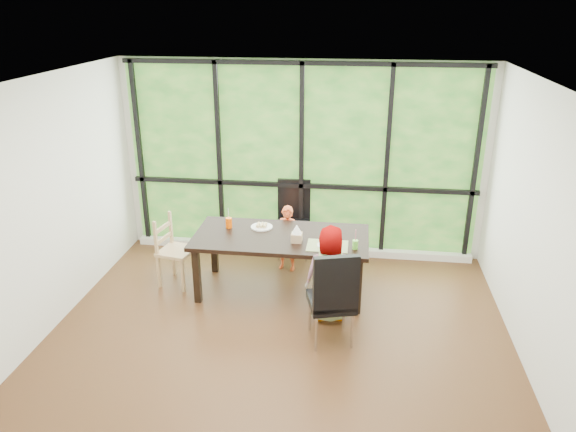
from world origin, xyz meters
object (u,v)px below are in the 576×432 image
Objects in this scene: plate_far at (262,227)px; orange_cup at (229,223)px; child_older at (329,274)px; child_toddler at (288,238)px; dining_table at (281,263)px; plate_near at (327,245)px; chair_end_beech at (177,251)px; tissue_box at (297,238)px; chair_window_leather at (293,220)px; chair_interior_leather at (331,295)px; green_cup at (355,245)px.

orange_cup is at bearing -172.62° from plate_far.
plate_far is at bearing 7.38° from orange_cup.
child_older reaches higher than orange_cup.
child_toddler is 3.29× the size of plate_far.
plate_near is (0.58, -0.22, 0.38)m from dining_table.
chair_end_beech is 1.95m from plate_near.
child_toddler is 0.86m from tissue_box.
plate_far reaches higher than dining_table.
dining_table is at bearing -13.45° from orange_cup.
tissue_box is at bearing -84.78° from chair_window_leather.
orange_cup is (-1.26, 0.38, 0.06)m from plate_near.
chair_interior_leather is at bearing -105.08° from chair_end_beech.
green_cup is (0.90, -0.86, 0.35)m from child_toddler.
chair_end_beech is 1.46m from child_toddler.
child_older is 0.39m from plate_near.
tissue_box is (-0.69, 0.11, 0.00)m from green_cup.
green_cup reaches higher than dining_table.
child_toddler is (-0.67, 1.58, -0.09)m from chair_interior_leather.
child_older is 4.14× the size of plate_far.
child_older is at bearing -82.31° from plate_near.
child_toddler is at bearing 54.74° from plate_far.
chair_end_beech reaches higher than plate_near.
child_toddler is 0.80× the size of child_older.
dining_table is 1.87× the size of child_older.
plate_near is 0.32m from green_cup.
chair_interior_leather reaches higher than green_cup.
plate_far is at bearing 158.03° from green_cup.
orange_cup reaches higher than green_cup.
chair_interior_leather is 1.20× the size of chair_end_beech.
chair_interior_leather is at bearing -55.53° from dining_table.
tissue_box is (0.48, -0.37, 0.05)m from plate_far.
chair_window_leather is 1.00× the size of chair_interior_leather.
chair_window_leather reaches higher than plate_far.
chair_interior_leather is (0.67, -0.98, 0.17)m from dining_table.
child_toddler is at bearing 105.57° from tissue_box.
plate_near is at bearing -27.17° from plate_far.
plate_near is 1.31m from orange_cup.
chair_end_beech is (-1.34, 0.02, 0.08)m from dining_table.
chair_end_beech reaches higher than plate_far.
chair_interior_leather is 4.56× the size of plate_near.
dining_table is 8.88× the size of plate_near.
child_toddler is at bearing -82.22° from chair_interior_leather.
child_older reaches higher than green_cup.
dining_table is 1.34m from chair_end_beech.
green_cup is (0.90, -0.26, 0.43)m from dining_table.
plate_far is 1.15× the size of plate_near.
child_older is (0.62, -1.16, 0.12)m from child_toddler.
chair_window_leather reaches higher than tissue_box.
orange_cup is at bearing 166.55° from dining_table.
orange_cup is 1.63m from green_cup.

